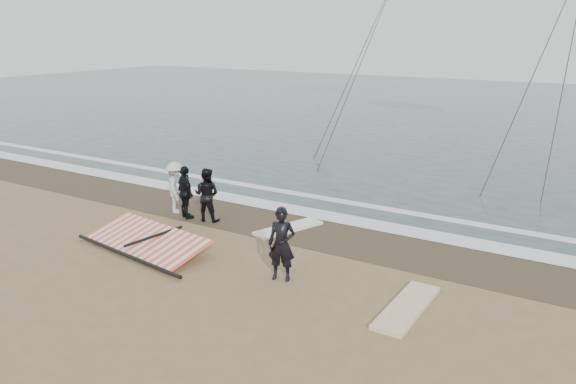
% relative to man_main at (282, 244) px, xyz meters
% --- Properties ---
extents(ground, '(120.00, 120.00, 0.00)m').
position_rel_man_main_xyz_m(ground, '(-0.86, -1.10, -0.92)').
color(ground, '#8C704C').
rests_on(ground, ground).
extents(sea, '(120.00, 54.00, 0.02)m').
position_rel_man_main_xyz_m(sea, '(-0.86, 31.90, -0.91)').
color(sea, '#233838').
rests_on(sea, ground).
extents(wet_sand, '(120.00, 2.80, 0.01)m').
position_rel_man_main_xyz_m(wet_sand, '(-0.86, 3.40, -0.91)').
color(wet_sand, '#4C3D2B').
rests_on(wet_sand, ground).
extents(foam_near, '(120.00, 0.90, 0.01)m').
position_rel_man_main_xyz_m(foam_near, '(-0.86, 4.80, -0.89)').
color(foam_near, white).
rests_on(foam_near, sea).
extents(foam_far, '(120.00, 0.45, 0.01)m').
position_rel_man_main_xyz_m(foam_far, '(-0.86, 6.50, -0.89)').
color(foam_far, white).
rests_on(foam_far, sea).
extents(man_main, '(0.77, 0.61, 1.84)m').
position_rel_man_main_xyz_m(man_main, '(0.00, 0.00, 0.00)').
color(man_main, black).
rests_on(man_main, ground).
extents(board_white, '(0.72, 2.50, 0.10)m').
position_rel_man_main_xyz_m(board_white, '(3.15, 0.11, -0.87)').
color(board_white, silver).
rests_on(board_white, ground).
extents(board_cream, '(1.38, 2.36, 0.10)m').
position_rel_man_main_xyz_m(board_cream, '(-1.68, 3.08, -0.87)').
color(board_cream, white).
rests_on(board_cream, ground).
extents(trio_cluster, '(2.50, 1.34, 1.74)m').
position_rel_man_main_xyz_m(trio_cluster, '(-5.10, 2.47, -0.06)').
color(trio_cluster, black).
rests_on(trio_cluster, ground).
extents(sail_rig, '(4.42, 2.23, 0.50)m').
position_rel_man_main_xyz_m(sail_rig, '(-4.28, -0.16, -0.72)').
color(sail_rig, black).
rests_on(sail_rig, ground).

